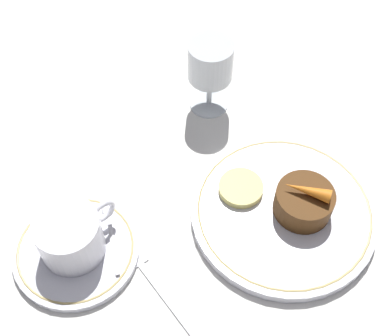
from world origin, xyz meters
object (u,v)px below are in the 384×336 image
object	(u,v)px
dinner_plate	(283,212)
coffee_cup	(70,235)
fork	(152,279)
dessert_cake	(304,202)
wine_glass	(210,65)

from	to	relation	value
dinner_plate	coffee_cup	size ratio (longest dim) A/B	2.27
fork	dinner_plate	bearing A→B (deg)	-12.61
dessert_cake	fork	bearing A→B (deg)	164.62
dinner_plate	fork	xyz separation A→B (m)	(-0.18, 0.04, -0.01)
dinner_plate	coffee_cup	distance (m)	0.27
coffee_cup	fork	xyz separation A→B (m)	(0.05, -0.09, -0.04)
fork	dessert_cake	bearing A→B (deg)	-15.38
dinner_plate	wine_glass	xyz separation A→B (m)	(0.06, 0.20, 0.07)
dinner_plate	fork	distance (m)	0.19
dinner_plate	fork	world-z (taller)	dinner_plate
wine_glass	dessert_cake	bearing A→B (deg)	-100.35
wine_glass	dessert_cake	size ratio (longest dim) A/B	1.57
coffee_cup	dinner_plate	bearing A→B (deg)	-29.91
wine_glass	dessert_cake	xyz separation A→B (m)	(-0.04, -0.22, -0.05)
dinner_plate	coffee_cup	xyz separation A→B (m)	(-0.23, 0.13, 0.03)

